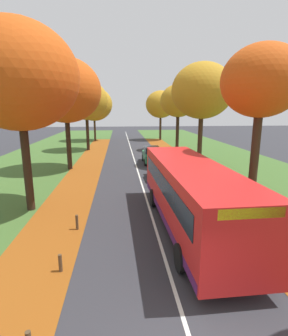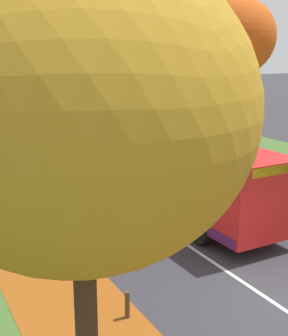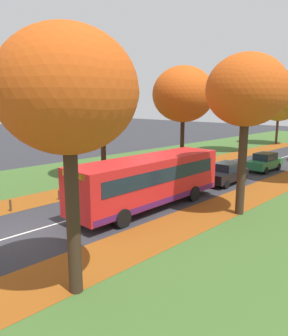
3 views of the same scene
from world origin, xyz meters
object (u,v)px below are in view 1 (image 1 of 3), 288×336
object	(u,v)px
tree_left_far	(86,100)
bollard_third	(60,263)
tree_left_distant	(94,104)
tree_right_mid	(202,91)
tree_left_mid	(65,91)
tree_right_near	(262,82)
tree_left_near	(18,77)
car_black_lead	(163,170)
bollard_fourth	(77,222)
bus	(190,192)
car_green_following	(152,155)
tree_right_distant	(161,104)
tree_right_far	(178,101)

from	to	relation	value
tree_left_far	bollard_third	bearing A→B (deg)	-85.57
tree_left_distant	tree_right_mid	size ratio (longest dim) A/B	0.94
tree_left_mid	tree_right_near	size ratio (longest dim) A/B	1.11
tree_left_near	bollard_third	bearing A→B (deg)	-64.54
tree_right_near	tree_right_mid	world-z (taller)	tree_right_mid
tree_left_mid	car_black_lead	world-z (taller)	tree_left_mid
tree_left_near	tree_left_distant	world-z (taller)	tree_left_near
tree_right_mid	bollard_fourth	bearing A→B (deg)	-126.13
tree_left_far	car_black_lead	size ratio (longest dim) A/B	2.10
tree_right_near	bus	bearing A→B (deg)	-147.83
tree_right_near	bus	distance (m)	7.15
tree_right_mid	bus	bearing A→B (deg)	-108.84
tree_right_near	car_black_lead	xyz separation A→B (m)	(-4.14, 5.51, -5.85)
bollard_fourth	car_green_following	distance (m)	15.58
tree_left_distant	tree_right_distant	distance (m)	11.37
tree_left_near	tree_left_mid	size ratio (longest dim) A/B	0.99
bus	tree_left_mid	bearing A→B (deg)	120.63
tree_left_near	bus	bearing A→B (deg)	-20.50
car_green_following	bus	bearing A→B (deg)	-90.63
tree_left_mid	car_green_following	size ratio (longest dim) A/B	2.28
tree_left_near	tree_right_near	size ratio (longest dim) A/B	1.10
car_black_lead	tree_left_near	bearing A→B (deg)	-146.85
tree_left_mid	tree_right_near	xyz separation A→B (m)	(11.94, -10.05, -0.19)
tree_right_far	bollard_third	distance (m)	28.24
tree_left_distant	tree_right_near	world-z (taller)	tree_left_distant
tree_left_mid	tree_left_far	size ratio (longest dim) A/B	1.08
car_black_lead	tree_right_mid	bearing A→B (deg)	49.80
tree_right_mid	bollard_fourth	size ratio (longest dim) A/B	13.66
tree_left_mid	car_black_lead	xyz separation A→B (m)	(7.79, -4.54, -6.03)
tree_right_distant	bus	world-z (taller)	tree_right_distant
tree_left_far	tree_right_mid	bearing A→B (deg)	-42.22
tree_left_far	tree_right_distant	size ratio (longest dim) A/B	1.05
tree_left_distant	tree_left_mid	bearing A→B (deg)	-90.89
tree_right_near	tree_right_far	size ratio (longest dim) A/B	1.02
tree_right_near	bollard_third	distance (m)	12.72
tree_left_distant	bollard_third	world-z (taller)	tree_left_distant
tree_left_mid	bollard_third	world-z (taller)	tree_left_mid
tree_left_far	tree_right_mid	xyz separation A→B (m)	(11.78, -10.69, 0.52)
tree_left_distant	car_black_lead	xyz separation A→B (m)	(7.45, -26.69, -5.32)
car_black_lead	tree_right_near	bearing A→B (deg)	-53.07
bollard_third	car_green_following	bearing A→B (deg)	73.50
car_green_following	tree_right_far	bearing A→B (deg)	61.65
tree_left_near	tree_left_mid	world-z (taller)	tree_left_mid
tree_left_near	bus	world-z (taller)	tree_left_near
tree_right_distant	car_black_lead	xyz separation A→B (m)	(-3.93, -26.74, -5.30)
tree_right_distant	car_green_following	size ratio (longest dim) A/B	2.00
tree_left_near	tree_right_far	xyz separation A→B (m)	(12.41, 20.01, -0.52)
tree_left_far	tree_right_near	distance (m)	24.29
tree_left_near	tree_left_distant	xyz separation A→B (m)	(0.67, 32.00, -0.70)
car_black_lead	car_green_following	xyz separation A→B (m)	(-0.05, 6.66, 0.00)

